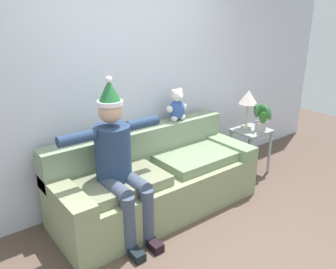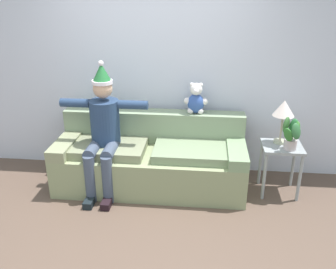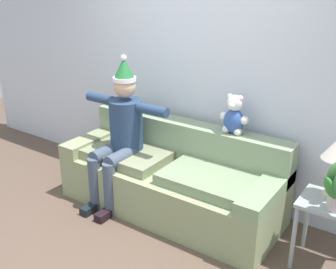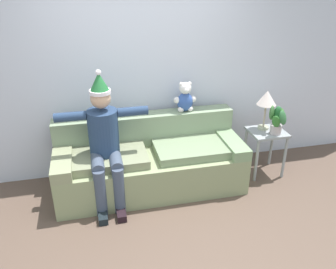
# 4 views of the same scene
# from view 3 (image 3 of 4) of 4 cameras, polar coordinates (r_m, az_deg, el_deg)

# --- Properties ---
(ground_plane) EXTENTS (10.00, 10.00, 0.00)m
(ground_plane) POSITION_cam_3_polar(r_m,az_deg,el_deg) (3.64, -8.99, -17.02)
(ground_plane) COLOR brown
(back_wall) EXTENTS (7.00, 0.10, 2.70)m
(back_wall) POSITION_cam_3_polar(r_m,az_deg,el_deg) (4.19, 4.69, 9.04)
(back_wall) COLOR silver
(back_wall) RESTS_ON ground_plane
(couch) EXTENTS (2.24, 0.88, 0.86)m
(couch) POSITION_cam_3_polar(r_m,az_deg,el_deg) (4.13, 0.59, -6.11)
(couch) COLOR gray
(couch) RESTS_ON ground_plane
(person_seated) EXTENTS (1.02, 0.77, 1.54)m
(person_seated) POSITION_cam_3_polar(r_m,az_deg,el_deg) (4.12, -6.75, 0.54)
(person_seated) COLOR navy
(person_seated) RESTS_ON ground_plane
(teddy_bear) EXTENTS (0.29, 0.17, 0.38)m
(teddy_bear) POSITION_cam_3_polar(r_m,az_deg,el_deg) (3.83, 9.29, 2.57)
(teddy_bear) COLOR #34539F
(teddy_bear) RESTS_ON couch
(side_table) EXTENTS (0.45, 0.41, 0.61)m
(side_table) POSITION_cam_3_polar(r_m,az_deg,el_deg) (3.50, 21.62, -10.51)
(side_table) COLOR #90979B
(side_table) RESTS_ON ground_plane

